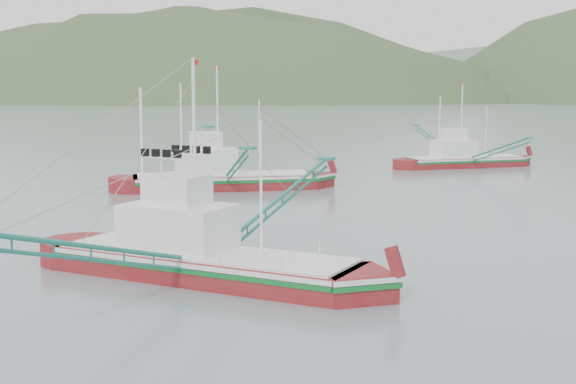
% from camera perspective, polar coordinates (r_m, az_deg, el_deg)
% --- Properties ---
extents(ground, '(1200.00, 1200.00, 0.00)m').
position_cam_1_polar(ground, '(32.71, -3.42, -6.91)').
color(ground, slate).
rests_on(ground, ground).
extents(main_boat, '(14.08, 24.67, 10.04)m').
position_cam_1_polar(main_boat, '(34.28, -6.21, -3.43)').
color(main_boat, maroon).
rests_on(main_boat, ground).
extents(bg_boat_left, '(16.87, 23.60, 10.36)m').
position_cam_1_polar(bg_boat_left, '(63.13, -4.66, 2.16)').
color(bg_boat_left, maroon).
rests_on(bg_boat_left, ground).
extents(bg_boat_far, '(16.30, 19.41, 8.84)m').
position_cam_1_polar(bg_boat_far, '(81.64, 12.39, 3.06)').
color(bg_boat_far, maroon).
rests_on(bg_boat_far, ground).
extents(headland_left, '(448.00, 308.00, 210.00)m').
position_cam_1_polar(headland_left, '(434.14, -7.48, 6.56)').
color(headland_left, '#334B26').
rests_on(headland_left, ground).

